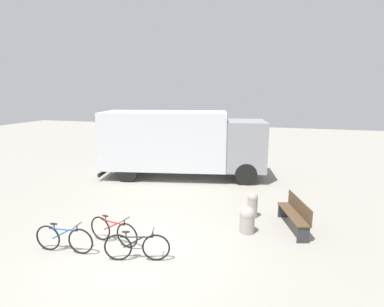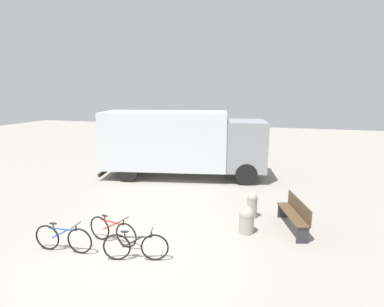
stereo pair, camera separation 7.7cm
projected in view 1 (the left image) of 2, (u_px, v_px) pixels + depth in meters
ground_plane at (137, 253)px, 7.85m from camera, size 60.00×60.00×0.00m
delivery_truck at (181, 141)px, 14.58m from camera, size 8.15×3.84×3.22m
park_bench at (295, 213)px, 9.15m from camera, size 0.93×1.91×0.96m
bicycle_near at (64, 239)px, 7.85m from camera, size 1.66×0.44×0.80m
bicycle_middle at (113, 231)px, 8.29m from camera, size 1.64×0.47×0.80m
bicycle_far at (137, 247)px, 7.45m from camera, size 1.61×0.57×0.80m
bollard_near_bench at (247, 219)px, 8.94m from camera, size 0.46×0.46×0.82m
bollard_far_bench at (252, 204)px, 10.04m from camera, size 0.35×0.35×0.85m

